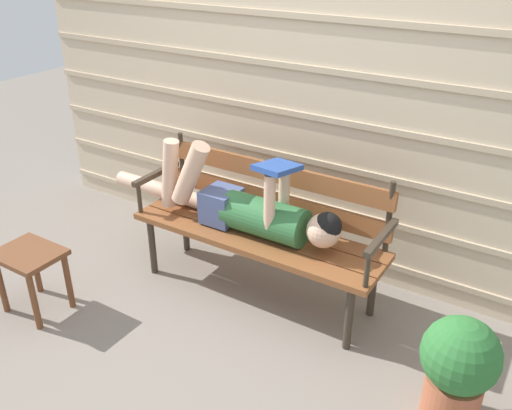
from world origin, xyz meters
TOP-DOWN VIEW (x-y plane):
  - ground_plane at (0.00, 0.00)m, footprint 12.00×12.00m
  - house_siding at (0.00, 0.61)m, footprint 4.25×0.08m
  - park_bench at (0.00, 0.13)m, footprint 1.55×0.45m
  - reclining_person at (-0.09, 0.06)m, footprint 1.67×0.27m
  - footstool at (-1.00, -0.76)m, footprint 0.37×0.30m
  - potted_plant at (1.27, -0.28)m, footprint 0.35×0.35m

SIDE VIEW (x-z plane):
  - ground_plane at x=0.00m, z-range 0.00..0.00m
  - potted_plant at x=1.27m, z-range 0.03..0.57m
  - footstool at x=-1.00m, z-range 0.11..0.50m
  - park_bench at x=0.00m, z-range 0.05..0.89m
  - reclining_person at x=-0.09m, z-range 0.32..0.83m
  - house_siding at x=0.00m, z-range 0.00..2.58m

